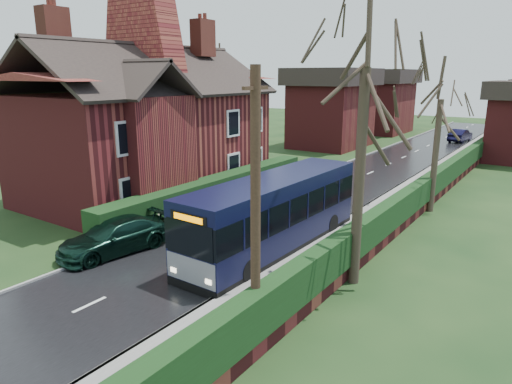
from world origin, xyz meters
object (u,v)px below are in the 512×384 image
Objects in this scene: bus at (274,214)px; telegraph_pole at (255,217)px; car_silver at (233,206)px; brick_house at (148,121)px; bus_stop_sign at (360,191)px; car_green at (115,236)px.

bus is 7.52m from telegraph_pole.
bus is at bearing -15.89° from car_silver.
car_silver is 0.61× the size of telegraph_pole.
brick_house is 13.06m from bus_stop_sign.
bus_stop_sign is 0.37× the size of telegraph_pole.
brick_house is at bearing 163.90° from bus.
brick_house is 1.46× the size of bus.
bus is 3.75× the size of bus_stop_sign.
bus_stop_sign is at bearing 5.49° from brick_house.
car_silver is (7.23, -1.35, -3.62)m from brick_house.
car_green is at bearing -89.32° from car_silver.
car_green is (5.83, -7.42, -3.70)m from brick_house.
car_silver is (-3.70, 2.10, -0.74)m from bus.
brick_house reaches higher than car_silver.
bus_stop_sign is 11.29m from telegraph_pole.
bus_stop_sign reaches higher than car_silver.
brick_house is 11.82m from bus.
brick_house is 17.40m from telegraph_pole.
telegraph_pole reaches higher than car_silver.
car_green is (-1.40, -6.07, -0.08)m from car_silver.
car_green is at bearing 164.88° from telegraph_pole.
brick_house reaches higher than car_green.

